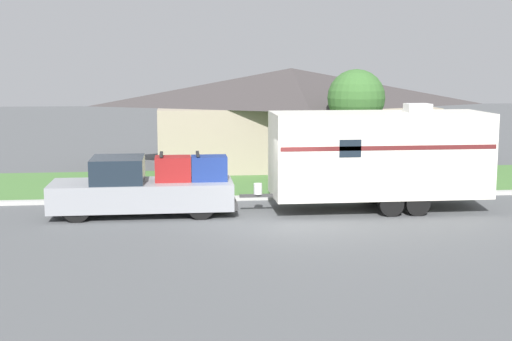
# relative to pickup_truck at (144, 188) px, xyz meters

# --- Properties ---
(ground_plane) EXTENTS (120.00, 120.00, 0.00)m
(ground_plane) POSITION_rel_pickup_truck_xyz_m (4.20, -1.59, -0.88)
(ground_plane) COLOR #515456
(curb_strip) EXTENTS (80.00, 0.30, 0.14)m
(curb_strip) POSITION_rel_pickup_truck_xyz_m (4.20, 2.16, -0.81)
(curb_strip) COLOR #ADADA8
(curb_strip) RESTS_ON ground_plane
(lawn_strip) EXTENTS (80.00, 7.00, 0.03)m
(lawn_strip) POSITION_rel_pickup_truck_xyz_m (4.20, 5.81, -0.87)
(lawn_strip) COLOR #477538
(lawn_strip) RESTS_ON ground_plane
(house_across_street) EXTENTS (13.63, 7.37, 4.63)m
(house_across_street) POSITION_rel_pickup_truck_xyz_m (6.57, 10.97, 1.52)
(house_across_street) COLOR gray
(house_across_street) RESTS_ON ground_plane
(pickup_truck) EXTENTS (5.96, 2.03, 2.02)m
(pickup_truck) POSITION_rel_pickup_truck_xyz_m (0.00, 0.00, 0.00)
(pickup_truck) COLOR black
(pickup_truck) RESTS_ON ground_plane
(travel_trailer) EXTENTS (8.25, 2.49, 3.56)m
(travel_trailer) POSITION_rel_pickup_truck_xyz_m (7.80, -0.00, 1.00)
(travel_trailer) COLOR black
(travel_trailer) RESTS_ON ground_plane
(mailbox) EXTENTS (0.48, 0.20, 1.42)m
(mailbox) POSITION_rel_pickup_truck_xyz_m (5.45, 2.93, 0.20)
(mailbox) COLOR brown
(mailbox) RESTS_ON ground_plane
(tree_in_yard) EXTENTS (2.36, 2.36, 4.64)m
(tree_in_yard) POSITION_rel_pickup_truck_xyz_m (8.43, 5.71, 2.56)
(tree_in_yard) COLOR brown
(tree_in_yard) RESTS_ON ground_plane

